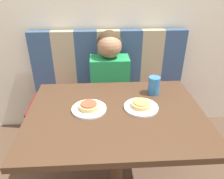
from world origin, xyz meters
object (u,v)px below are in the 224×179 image
plate_left (89,109)px  pizza_right (141,104)px  drinking_cup (154,85)px  person (110,66)px  pizza_left (89,106)px  plate_right (141,107)px

plate_left → pizza_right: 0.30m
plate_left → drinking_cup: bearing=22.3°
person → pizza_left: size_ratio=5.24×
person → pizza_right: bearing=-77.1°
plate_right → drinking_cup: drinking_cup is taller
plate_right → pizza_left: size_ratio=1.72×
plate_right → drinking_cup: size_ratio=1.72×
pizza_left → drinking_cup: drinking_cup is taller
pizza_right → drinking_cup: 0.20m
person → plate_right: bearing=-77.1°
pizza_right → pizza_left: bearing=180.0°
drinking_cup → plate_left: bearing=-157.7°
person → pizza_right: (0.15, -0.65, 0.03)m
person → drinking_cup: person is taller
plate_right → pizza_right: (0.00, -0.00, 0.02)m
pizza_left → drinking_cup: 0.44m
pizza_left → pizza_right: 0.30m
person → pizza_left: 0.67m
plate_right → pizza_right: size_ratio=1.72×
plate_left → pizza_right: pizza_right is taller
plate_right → pizza_right: 0.02m
plate_right → drinking_cup: 0.21m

